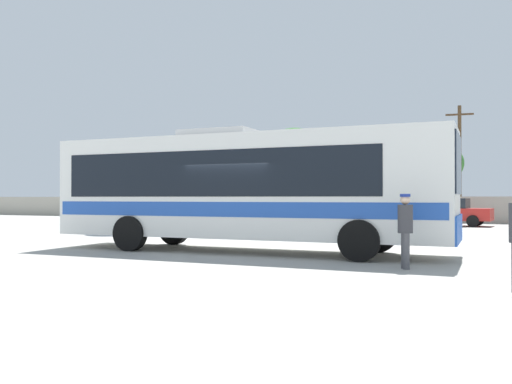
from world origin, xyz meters
The scene contains 12 objects.
ground_plane centered at (0.00, 10.00, 0.00)m, with size 300.00×300.00×0.00m, color #A3A099.
perimeter_wall centered at (0.00, 22.01, 0.82)m, with size 80.00×0.30×1.65m, color #9E998C.
coach_bus_white_blue centered at (-0.13, 0.26, 1.92)m, with size 11.80×2.95×3.60m.
attendant_by_bus_door centered at (4.92, -1.79, 0.95)m, with size 0.44×0.44×1.66m.
vendor_umbrella_near_gate_blue centered at (-8.38, 5.18, 1.91)m, with size 2.15×2.15×2.25m.
parked_car_leftmost_maroon centered at (-8.29, 18.08, 0.76)m, with size 4.45×2.25×1.42m.
parked_car_second_maroon centered at (-2.15, 17.42, 0.75)m, with size 4.43×2.03×1.40m.
parked_car_third_red centered at (3.91, 18.24, 0.81)m, with size 4.63×2.30×1.54m.
utility_pole_near centered at (4.03, 25.16, 4.09)m, with size 1.80×0.34×7.82m.
roadside_tree_left centered at (-18.99, 27.92, 5.31)m, with size 4.68×4.68×7.32m.
roadside_tree_midleft centered at (-9.08, 28.37, 5.05)m, with size 5.45×5.45×7.37m.
roadside_tree_midright centered at (2.45, 27.89, 4.07)m, with size 3.40×3.40×5.54m.
Camera 1 is at (6.99, -14.18, 1.58)m, focal length 38.39 mm.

